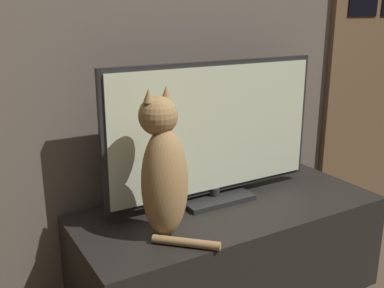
# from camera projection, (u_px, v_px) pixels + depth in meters

# --- Properties ---
(tv_stand) EXTENTS (1.21, 0.51, 0.40)m
(tv_stand) POSITION_uv_depth(u_px,v_px,m) (229.00, 253.00, 1.80)
(tv_stand) COLOR black
(tv_stand) RESTS_ON ground_plane
(tv) EXTENTS (0.92, 0.17, 0.55)m
(tv) POSITION_uv_depth(u_px,v_px,m) (215.00, 133.00, 1.74)
(tv) COLOR black
(tv) RESTS_ON tv_stand
(cat) EXTENTS (0.21, 0.29, 0.50)m
(cat) POSITION_uv_depth(u_px,v_px,m) (163.00, 172.00, 1.46)
(cat) COLOR #997547
(cat) RESTS_ON tv_stand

